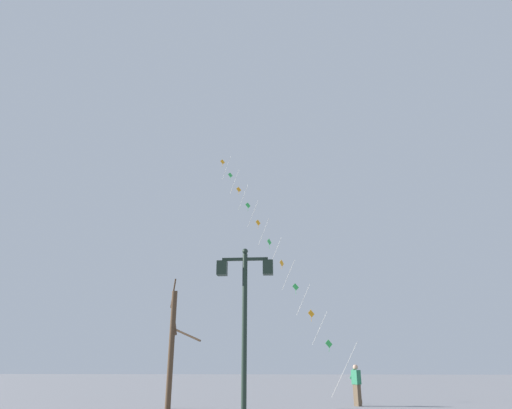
% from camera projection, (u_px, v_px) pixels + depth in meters
% --- Properties ---
extents(ground_plane, '(160.00, 160.00, 0.00)m').
position_uv_depth(ground_plane, '(313.00, 404.00, 20.29)').
color(ground_plane, gray).
extents(twin_lantern_lamp_post, '(1.58, 0.28, 4.80)m').
position_uv_depth(twin_lantern_lamp_post, '(245.00, 301.00, 12.19)').
color(twin_lantern_lamp_post, '#1E2D23').
rests_on(twin_lantern_lamp_post, ground_plane).
extents(kite_train, '(8.70, 10.24, 17.72)m').
position_uv_depth(kite_train, '(269.00, 242.00, 29.07)').
color(kite_train, brown).
rests_on(kite_train, ground_plane).
extents(kite_flyer, '(0.47, 0.60, 1.71)m').
position_uv_depth(kite_flyer, '(356.00, 384.00, 19.69)').
color(kite_flyer, brown).
rests_on(kite_flyer, ground_plane).
extents(bare_tree, '(1.76, 1.43, 5.32)m').
position_uv_depth(bare_tree, '(172.00, 345.00, 18.88)').
color(bare_tree, '#4C3826').
rests_on(bare_tree, ground_plane).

